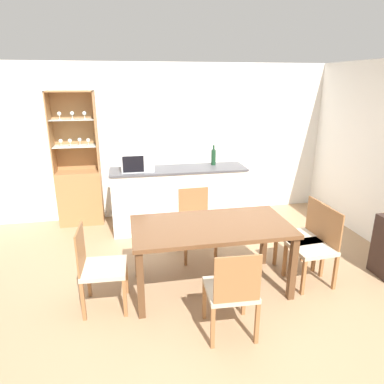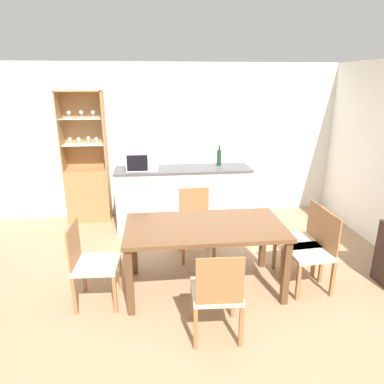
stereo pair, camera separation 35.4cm
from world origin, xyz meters
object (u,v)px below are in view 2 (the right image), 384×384
Objects in this scene: dining_chair_side_right_far at (303,240)px; dining_chair_side_right_near at (313,251)px; dining_table at (205,233)px; dining_chair_side_left_near at (92,263)px; microwave at (142,160)px; dining_chair_head_far at (196,223)px; dining_chair_head_near at (217,292)px; display_cabinet at (88,184)px; wine_bottle at (219,157)px.

dining_chair_side_right_near is at bearing 175.59° from dining_chair_side_right_far.
dining_chair_side_right_near reaches higher than dining_table.
dining_chair_side_left_near is 2.03m from microwave.
dining_chair_head_far is at bearing 130.17° from dining_chair_side_left_near.
dining_chair_head_near is (-1.20, -0.66, 0.00)m from dining_chair_side_right_near.
dining_chair_side_right_near is 2.74m from microwave.
display_cabinet is at bearing -166.91° from dining_chair_side_left_near.
dining_table is 1.91× the size of dining_chair_side_right_far.
dining_chair_head_far is at bearing 92.57° from dining_chair_head_near.
wine_bottle reaches higher than dining_table.
microwave is at bearing -55.39° from dining_chair_head_far.
dining_table is 1.91× the size of dining_chair_side_right_near.
dining_chair_side_left_near is 1.90× the size of microwave.
dining_chair_side_right_near is 2.20m from wine_bottle.
display_cabinet is at bearing 126.19° from dining_table.
microwave is at bearing -174.15° from wine_bottle.
dining_chair_head_far is at bearing -41.56° from display_cabinet.
dining_table is 1.91× the size of dining_chair_head_near.
wine_bottle reaches higher than dining_chair_head_near.
dining_chair_side_right_far is 1.52m from dining_chair_head_near.
dining_table is 5.42× the size of wine_bottle.
dining_table is 1.91× the size of dining_chair_side_left_near.
wine_bottle is (0.50, 1.06, 0.65)m from dining_chair_head_far.
display_cabinet is 2.36× the size of dining_chair_head_far.
dining_chair_side_left_near is (-2.40, -0.27, 0.00)m from dining_chair_side_right_far.
dining_table is at bearing 87.93° from dining_chair_head_far.
dining_chair_side_left_near is at bearing 153.90° from dining_chair_head_near.
dining_chair_head_near is (-1.20, -0.92, 0.00)m from dining_chair_side_right_far.
dining_table is 1.23m from dining_chair_side_right_far.
dining_chair_side_left_near is (-1.20, -0.13, -0.22)m from dining_table.
display_cabinet is 2.41m from dining_chair_side_left_near.
dining_chair_side_right_near is 1.00× the size of dining_chair_side_left_near.
dining_chair_side_right_near is at bearing -6.25° from dining_table.
dining_chair_side_left_near is 2.83× the size of wine_bottle.
microwave is at bearing 112.22° from dining_table.
dining_chair_head_near is 1.90× the size of microwave.
dining_table is 1.92m from microwave.
dining_chair_side_right_far is (2.83, -2.10, -0.16)m from display_cabinet.
dining_chair_head_near reaches higher than dining_table.
dining_chair_side_left_near reaches higher than dining_table.
dining_chair_side_right_near is at bearing 31.22° from dining_chair_head_near.
dining_chair_side_right_far is (1.20, 0.14, -0.22)m from dining_table.
wine_bottle is at bearing -117.36° from dining_chair_head_far.
dining_chair_side_right_far is 2.41m from dining_chair_side_left_near.
dining_chair_head_far is 1.35m from microwave.
dining_table is at bearing 92.43° from dining_chair_head_near.
display_cabinet is at bearing 49.08° from dining_chair_side_right_far.
dining_chair_side_left_near is 1.36m from dining_chair_head_near.
dining_chair_head_near is (-0.00, -0.79, -0.22)m from dining_table.
dining_chair_side_right_near is 1.00× the size of dining_chair_head_near.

